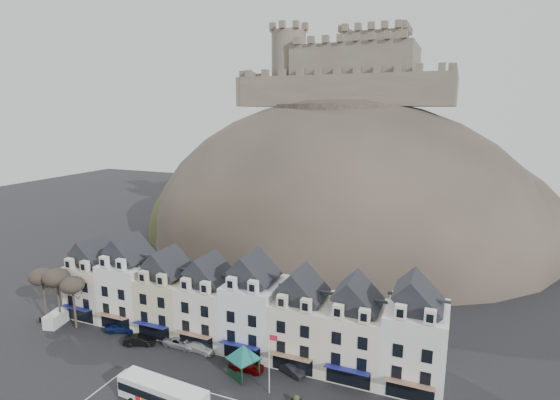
# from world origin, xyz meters

# --- Properties ---
(townhouse_terrace) EXTENTS (54.40, 9.35, 11.80)m
(townhouse_terrace) POSITION_xyz_m (0.15, 15.97, 5.30)
(townhouse_terrace) COLOR beige
(townhouse_terrace) RESTS_ON ground
(castle_hill) EXTENTS (100.00, 76.00, 68.00)m
(castle_hill) POSITION_xyz_m (1.25, 68.95, 0.11)
(castle_hill) COLOR #322C27
(castle_hill) RESTS_ON ground
(castle) EXTENTS (50.20, 22.20, 22.00)m
(castle) POSITION_xyz_m (0.51, 75.93, 40.19)
(castle) COLOR #62584B
(castle) RESTS_ON ground
(tree_left_far) EXTENTS (3.61, 3.61, 8.24)m
(tree_left_far) POSITION_xyz_m (-29.00, 10.50, 6.90)
(tree_left_far) COLOR #32281F
(tree_left_far) RESTS_ON ground
(tree_left_mid) EXTENTS (3.78, 3.78, 8.64)m
(tree_left_mid) POSITION_xyz_m (-26.00, 10.50, 7.24)
(tree_left_mid) COLOR #32281F
(tree_left_mid) RESTS_ON ground
(tree_left_near) EXTENTS (3.43, 3.43, 7.84)m
(tree_left_near) POSITION_xyz_m (-23.00, 10.50, 6.55)
(tree_left_near) COLOR #32281F
(tree_left_near) RESTS_ON ground
(bus) EXTENTS (10.63, 3.09, 2.96)m
(bus) POSITION_xyz_m (-0.28, 0.93, 1.64)
(bus) COLOR #262628
(bus) RESTS_ON ground
(bus_shelter) EXTENTS (5.78, 5.78, 4.04)m
(bus_shelter) POSITION_xyz_m (5.00, 9.30, 3.13)
(bus_shelter) COLOR #10301F
(bus_shelter) RESTS_ON ground
(flagpole) EXTENTS (1.07, 0.11, 7.41)m
(flagpole) POSITION_xyz_m (9.19, 7.57, 4.23)
(flagpole) COLOR silver
(flagpole) RESTS_ON ground
(white_van) EXTENTS (2.74, 4.54, 1.94)m
(white_van) POSITION_xyz_m (-26.43, 10.29, 0.97)
(white_van) COLOR silver
(white_van) RESTS_ON ground
(planter_west) EXTENTS (1.04, 0.71, 1.01)m
(planter_west) POSITION_xyz_m (12.55, 7.00, 0.49)
(planter_west) COLOR black
(planter_west) RESTS_ON ground
(car_navy) EXTENTS (4.76, 3.18, 1.51)m
(car_navy) POSITION_xyz_m (-16.00, 12.00, 0.75)
(car_navy) COLOR #0E1B48
(car_navy) RESTS_ON ground
(car_black) EXTENTS (4.39, 2.97, 1.37)m
(car_black) POSITION_xyz_m (-11.20, 10.20, 0.68)
(car_black) COLOR black
(car_black) RESTS_ON ground
(car_silver) EXTENTS (4.58, 2.21, 1.28)m
(car_silver) POSITION_xyz_m (-5.94, 12.00, 0.64)
(car_silver) COLOR #9A9BA1
(car_silver) RESTS_ON ground
(car_white) EXTENTS (4.46, 2.02, 1.27)m
(car_white) POSITION_xyz_m (-2.72, 12.00, 0.63)
(car_white) COLOR silver
(car_white) RESTS_ON ground
(car_maroon) EXTENTS (4.42, 1.84, 1.50)m
(car_maroon) POSITION_xyz_m (4.80, 10.50, 0.75)
(car_maroon) COLOR #610506
(car_maroon) RESTS_ON ground
(car_charcoal) EXTENTS (4.10, 2.75, 1.28)m
(car_charcoal) POSITION_xyz_m (10.00, 11.97, 0.64)
(car_charcoal) COLOR black
(car_charcoal) RESTS_ON ground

